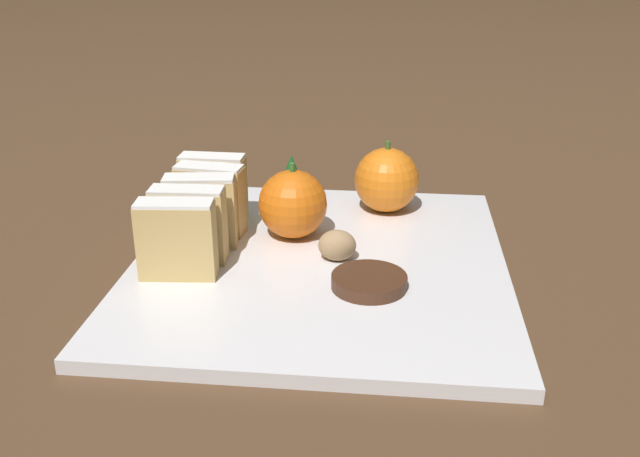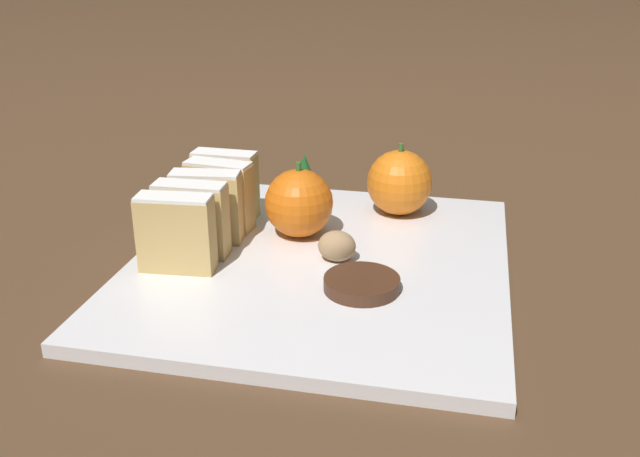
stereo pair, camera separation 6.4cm
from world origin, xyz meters
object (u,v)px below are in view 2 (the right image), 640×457
object	(u,v)px
orange_near	(399,182)
walnut	(336,248)
orange_far	(299,203)
chocolate_cookie	(362,284)

from	to	relation	value
orange_near	walnut	world-z (taller)	orange_near
orange_far	chocolate_cookie	size ratio (longest dim) A/B	1.17
orange_far	chocolate_cookie	world-z (taller)	orange_far
orange_near	orange_far	world-z (taller)	orange_near
orange_near	chocolate_cookie	distance (m)	0.18
chocolate_cookie	orange_far	bearing A→B (deg)	127.77
walnut	chocolate_cookie	bearing A→B (deg)	-56.45
orange_near	walnut	size ratio (longest dim) A/B	2.21
walnut	chocolate_cookie	distance (m)	0.06
orange_near	walnut	distance (m)	0.14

